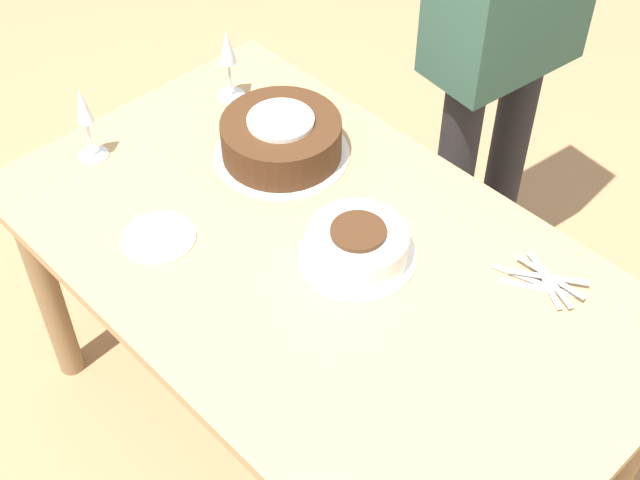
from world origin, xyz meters
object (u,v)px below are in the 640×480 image
Objects in this scene: cake_center_white at (358,245)px; wine_glass_near at (84,113)px; cake_front_chocolate at (281,138)px; wine_glass_far at (228,54)px.

wine_glass_near reaches higher than cake_center_white.
cake_front_chocolate is 1.69× the size of wine_glass_far.
wine_glass_near is (0.69, 0.22, 0.10)m from cake_center_white.
cake_front_chocolate is (0.37, -0.11, 0.01)m from cake_center_white.
wine_glass_far is at bearing -15.28° from cake_center_white.
wine_glass_near reaches higher than wine_glass_far.
cake_center_white is at bearing -161.86° from wine_glass_near.
wine_glass_far is at bearing -96.27° from wine_glass_near.
wine_glass_far reaches higher than cake_front_chocolate.
wine_glass_far is (0.64, -0.18, 0.09)m from cake_center_white.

